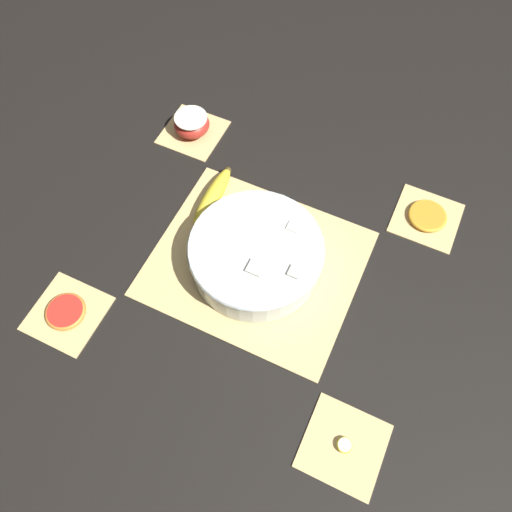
% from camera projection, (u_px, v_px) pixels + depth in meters
% --- Properties ---
extents(ground_plane, '(6.00, 6.00, 0.00)m').
position_uv_depth(ground_plane, '(256.00, 264.00, 1.09)').
color(ground_plane, black).
extents(bamboo_mat_center, '(0.44, 0.37, 0.01)m').
position_uv_depth(bamboo_mat_center, '(256.00, 263.00, 1.08)').
color(bamboo_mat_center, '#D6B775').
rests_on(bamboo_mat_center, ground_plane).
extents(coaster_mat_near_left, '(0.14, 0.14, 0.01)m').
position_uv_depth(coaster_mat_near_left, '(67.00, 313.00, 1.03)').
color(coaster_mat_near_left, '#D6B775').
rests_on(coaster_mat_near_left, ground_plane).
extents(coaster_mat_near_right, '(0.14, 0.14, 0.01)m').
position_uv_depth(coaster_mat_near_right, '(344.00, 446.00, 0.91)').
color(coaster_mat_near_right, '#D6B775').
rests_on(coaster_mat_near_right, ground_plane).
extents(coaster_mat_far_left, '(0.14, 0.14, 0.01)m').
position_uv_depth(coaster_mat_far_left, '(193.00, 132.00, 1.26)').
color(coaster_mat_far_left, '#D6B775').
rests_on(coaster_mat_far_left, ground_plane).
extents(coaster_mat_far_right, '(0.14, 0.14, 0.01)m').
position_uv_depth(coaster_mat_far_right, '(427.00, 218.00, 1.14)').
color(coaster_mat_far_right, '#D6B775').
rests_on(coaster_mat_far_right, ground_plane).
extents(fruit_salad_bowl, '(0.29, 0.29, 0.08)m').
position_uv_depth(fruit_salad_bowl, '(256.00, 253.00, 1.05)').
color(fruit_salad_bowl, silver).
rests_on(fruit_salad_bowl, bamboo_mat_center).
extents(whole_banana, '(0.04, 0.18, 0.04)m').
position_uv_depth(whole_banana, '(212.00, 197.00, 1.14)').
color(whole_banana, yellow).
rests_on(whole_banana, bamboo_mat_center).
extents(apple_half, '(0.09, 0.09, 0.05)m').
position_uv_depth(apple_half, '(192.00, 124.00, 1.24)').
color(apple_half, '#B72D23').
rests_on(apple_half, coaster_mat_far_left).
extents(orange_slice_whole, '(0.09, 0.09, 0.01)m').
position_uv_depth(orange_slice_whole, '(428.00, 216.00, 1.13)').
color(orange_slice_whole, orange).
rests_on(orange_slice_whole, coaster_mat_far_right).
extents(banana_coin_single, '(0.03, 0.03, 0.01)m').
position_uv_depth(banana_coin_single, '(344.00, 445.00, 0.90)').
color(banana_coin_single, '#F4EABC').
rests_on(banana_coin_single, coaster_mat_near_right).
extents(grapefruit_slice, '(0.08, 0.08, 0.01)m').
position_uv_depth(grapefruit_slice, '(66.00, 312.00, 1.02)').
color(grapefruit_slice, red).
rests_on(grapefruit_slice, coaster_mat_near_left).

